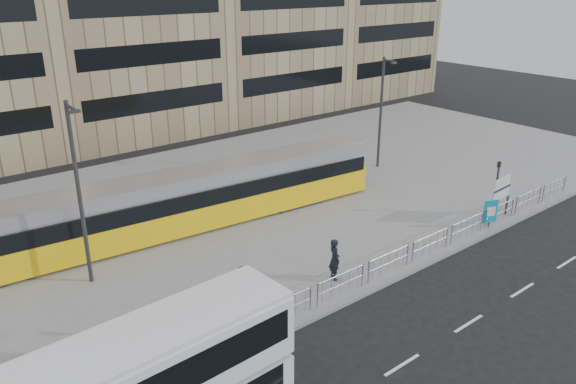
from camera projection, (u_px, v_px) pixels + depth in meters
ground at (360, 298)px, 23.88m from camera, size 120.00×120.00×0.00m
plaza at (211, 210)px, 32.54m from camera, size 64.00×24.00×0.15m
kerb at (359, 296)px, 23.89m from camera, size 64.00×0.25×0.17m
pedestrian_barrier at (384, 259)px, 25.05m from camera, size 32.07×0.07×1.10m
road_markings at (453, 333)px, 21.56m from camera, size 62.00×0.12×0.01m
tram at (151, 209)px, 28.58m from camera, size 26.77×4.87×3.14m
station_sign at (501, 190)px, 30.65m from camera, size 2.12×0.25×2.44m
ad_panel at (491, 212)px, 29.86m from camera, size 0.80×0.38×1.57m
pedestrian at (335, 259)px, 24.79m from camera, size 0.66×0.82×1.94m
traffic_light_west at (243, 295)px, 20.16m from camera, size 0.20×0.23×3.10m
traffic_light_east at (497, 181)px, 31.25m from camera, size 0.20×0.23×3.10m
lamp_post_west at (79, 188)px, 23.29m from camera, size 0.45×1.04×8.12m
lamp_post_east at (382, 108)px, 38.20m from camera, size 0.45×1.04×7.63m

